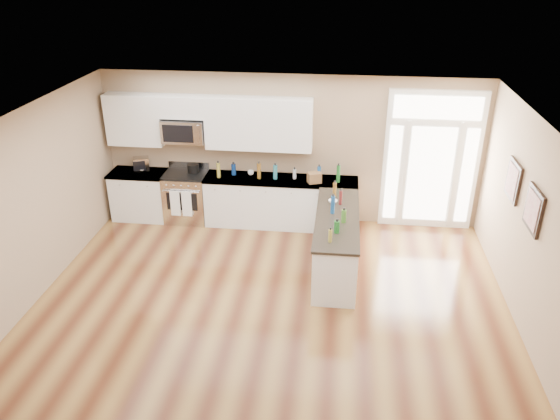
{
  "coord_description": "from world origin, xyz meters",
  "views": [
    {
      "loc": [
        0.93,
        -5.55,
        4.8
      ],
      "look_at": [
        0.04,
        2.0,
        1.12
      ],
      "focal_mm": 35.0,
      "sensor_mm": 36.0,
      "label": 1
    }
  ],
  "objects_px": {
    "peninsula_cabinet": "(336,244)",
    "stockpot": "(193,168)",
    "kitchen_range": "(187,197)",
    "toaster_oven": "(142,164)"
  },
  "relations": [
    {
      "from": "stockpot",
      "to": "toaster_oven",
      "type": "bearing_deg",
      "value": 178.4
    },
    {
      "from": "peninsula_cabinet",
      "to": "kitchen_range",
      "type": "relative_size",
      "value": 2.15
    },
    {
      "from": "kitchen_range",
      "to": "stockpot",
      "type": "bearing_deg",
      "value": 40.13
    },
    {
      "from": "kitchen_range",
      "to": "toaster_oven",
      "type": "distance_m",
      "value": 1.07
    },
    {
      "from": "kitchen_range",
      "to": "stockpot",
      "type": "xyz_separation_m",
      "value": [
        0.13,
        0.11,
        0.56
      ]
    },
    {
      "from": "peninsula_cabinet",
      "to": "stockpot",
      "type": "distance_m",
      "value": 3.22
    },
    {
      "from": "peninsula_cabinet",
      "to": "kitchen_range",
      "type": "height_order",
      "value": "kitchen_range"
    },
    {
      "from": "peninsula_cabinet",
      "to": "toaster_oven",
      "type": "distance_m",
      "value": 4.14
    },
    {
      "from": "stockpot",
      "to": "toaster_oven",
      "type": "relative_size",
      "value": 0.78
    },
    {
      "from": "kitchen_range",
      "to": "peninsula_cabinet",
      "type": "bearing_deg",
      "value": -26.62
    }
  ]
}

